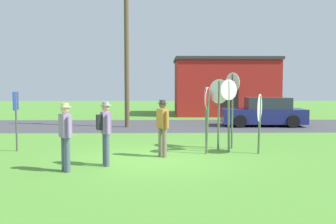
% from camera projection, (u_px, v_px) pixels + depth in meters
% --- Properties ---
extents(ground_plane, '(80.00, 80.00, 0.00)m').
position_uv_depth(ground_plane, '(152.00, 159.00, 11.52)').
color(ground_plane, '#518E33').
extents(street_asphalt, '(60.00, 6.40, 0.01)m').
position_uv_depth(street_asphalt, '(156.00, 125.00, 20.81)').
color(street_asphalt, '#424247').
rests_on(street_asphalt, ground).
extents(building_background, '(7.20, 5.43, 4.06)m').
position_uv_depth(building_background, '(224.00, 87.00, 28.33)').
color(building_background, '#B2231E').
rests_on(building_background, ground).
extents(utility_pole, '(1.80, 0.24, 7.45)m').
position_uv_depth(utility_pole, '(127.00, 51.00, 19.75)').
color(utility_pole, brown).
rests_on(utility_pole, ground).
extents(parked_car_on_street, '(4.37, 2.16, 1.51)m').
position_uv_depth(parked_car_on_street, '(264.00, 113.00, 20.56)').
color(parked_car_on_street, navy).
rests_on(parked_car_on_street, ground).
extents(stop_sign_tallest, '(0.24, 0.63, 2.12)m').
position_uv_depth(stop_sign_tallest, '(208.00, 109.00, 12.26)').
color(stop_sign_tallest, '#51664C').
rests_on(stop_sign_tallest, ground).
extents(stop_sign_nearest, '(0.37, 0.82, 1.91)m').
position_uv_depth(stop_sign_nearest, '(260.00, 113.00, 12.29)').
color(stop_sign_nearest, '#51664C').
rests_on(stop_sign_nearest, ground).
extents(stop_sign_far_back, '(0.38, 0.61, 2.61)m').
position_uv_depth(stop_sign_far_back, '(232.00, 97.00, 13.24)').
color(stop_sign_far_back, '#51664C').
rests_on(stop_sign_far_back, ground).
extents(stop_sign_low_front, '(0.09, 0.81, 2.12)m').
position_uv_depth(stop_sign_low_front, '(206.00, 106.00, 13.45)').
color(stop_sign_low_front, '#51664C').
rests_on(stop_sign_low_front, ground).
extents(stop_sign_leaning_left, '(0.59, 0.36, 2.36)m').
position_uv_depth(stop_sign_leaning_left, '(229.00, 104.00, 12.53)').
color(stop_sign_leaning_left, '#51664C').
rests_on(stop_sign_leaning_left, ground).
extents(stop_sign_rear_right, '(0.59, 0.60, 2.38)m').
position_uv_depth(stop_sign_rear_right, '(219.00, 101.00, 13.04)').
color(stop_sign_rear_right, '#51664C').
rests_on(stop_sign_rear_right, ground).
extents(person_in_teal, '(0.39, 0.48, 1.74)m').
position_uv_depth(person_in_teal, '(65.00, 133.00, 9.78)').
color(person_in_teal, '#4C5670').
rests_on(person_in_teal, ground).
extents(person_with_sunhat, '(0.44, 0.54, 1.74)m').
position_uv_depth(person_with_sunhat, '(105.00, 129.00, 10.48)').
color(person_with_sunhat, '#4C5670').
rests_on(person_with_sunhat, ground).
extents(person_holding_notes, '(0.38, 0.49, 1.74)m').
position_uv_depth(person_holding_notes, '(163.00, 125.00, 11.78)').
color(person_holding_notes, '#7A6B56').
rests_on(person_holding_notes, ground).
extents(info_panel_leftmost, '(0.08, 0.60, 1.96)m').
position_uv_depth(info_panel_leftmost, '(16.00, 110.00, 12.75)').
color(info_panel_leftmost, '#4C4C51').
rests_on(info_panel_leftmost, ground).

